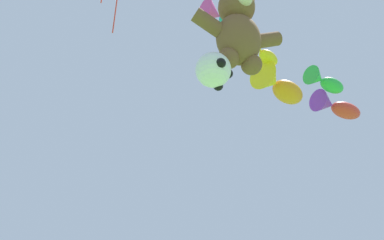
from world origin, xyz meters
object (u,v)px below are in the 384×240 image
at_px(soccer_ball_kite, 214,70).
at_px(fish_kite_tangerine, 279,86).
at_px(fish_kite_teal, 223,18).
at_px(fish_kite_crimson, 336,107).
at_px(fish_kite_goldfin, 263,53).
at_px(fish_kite_emerald, 324,82).
at_px(teddy_bear_kite, 238,29).

relative_size(soccer_ball_kite, fish_kite_tangerine, 0.34).
relative_size(fish_kite_teal, fish_kite_crimson, 0.69).
distance_m(fish_kite_goldfin, fish_kite_emerald, 3.45).
distance_m(fish_kite_goldfin, fish_kite_tangerine, 1.44).
distance_m(teddy_bear_kite, soccer_ball_kite, 1.74).
bearing_deg(fish_kite_tangerine, fish_kite_emerald, 4.23).
xyz_separation_m(teddy_bear_kite, fish_kite_teal, (0.67, 1.92, 2.12)).
distance_m(fish_kite_goldfin, fish_kite_crimson, 4.93).
bearing_deg(fish_kite_goldfin, fish_kite_crimson, 22.44).
bearing_deg(fish_kite_emerald, fish_kite_tangerine, -175.77).
distance_m(fish_kite_tangerine, fish_kite_crimson, 3.70).
distance_m(soccer_ball_kite, fish_kite_emerald, 8.55).
height_order(soccer_ball_kite, fish_kite_goldfin, fish_kite_goldfin).
height_order(teddy_bear_kite, fish_kite_crimson, fish_kite_crimson).
relative_size(fish_kite_tangerine, fish_kite_crimson, 1.00).
xyz_separation_m(fish_kite_teal, fish_kite_goldfin, (1.85, 0.79, -0.19)).
xyz_separation_m(fish_kite_emerald, fish_kite_crimson, (1.26, 0.94, -0.31)).
bearing_deg(fish_kite_goldfin, soccer_ball_kite, -138.32).
bearing_deg(fish_kite_emerald, fish_kite_teal, -161.36).
bearing_deg(fish_kite_emerald, soccer_ball_kite, -149.51).
relative_size(fish_kite_emerald, fish_kite_crimson, 0.78).
height_order(fish_kite_goldfin, fish_kite_crimson, fish_kite_crimson).
xyz_separation_m(teddy_bear_kite, fish_kite_crimson, (7.08, 4.59, 1.93)).
bearing_deg(fish_kite_crimson, fish_kite_goldfin, -157.56).
bearing_deg(fish_kite_crimson, fish_kite_tangerine, -162.44).
height_order(fish_kite_teal, fish_kite_crimson, fish_kite_teal).
bearing_deg(fish_kite_goldfin, fish_kite_emerald, 15.99).
bearing_deg(fish_kite_emerald, fish_kite_goldfin, -164.01).
xyz_separation_m(fish_kite_tangerine, fish_kite_crimson, (3.48, 1.10, 0.55)).
xyz_separation_m(teddy_bear_kite, fish_kite_emerald, (5.82, 3.65, 2.24)).
relative_size(soccer_ball_kite, fish_kite_teal, 0.49).
height_order(soccer_ball_kite, fish_kite_crimson, fish_kite_crimson).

